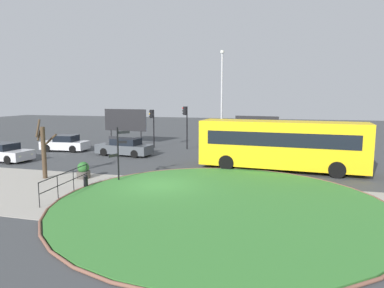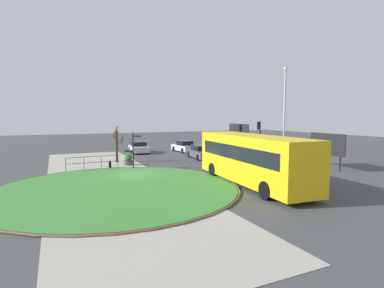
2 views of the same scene
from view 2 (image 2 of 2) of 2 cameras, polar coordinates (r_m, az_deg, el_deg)
name	(u,v)px [view 2 (image 2 of 2)]	position (r m, az deg, el deg)	size (l,w,h in m)	color
ground	(135,175)	(23.04, -10.77, -5.88)	(120.00, 120.00, 0.00)	#3D3F42
sidewalk_paving	(107,178)	(22.63, -15.93, -6.16)	(32.00, 7.83, 0.02)	#9E998E
grass_island	(117,188)	(19.01, -14.15, -8.15)	(14.69, 14.69, 0.10)	#387A33
grass_kerb_ring	(117,188)	(19.01, -14.15, -8.13)	(15.00, 15.00, 0.11)	brown
signpost_directional	(133,148)	(25.39, -11.13, -0.73)	(1.07, 1.23, 3.11)	black
bollard_foreground	(110,165)	(26.21, -15.35, -3.82)	(0.23, 0.23, 0.71)	black
railing_grass_edge	(93,161)	(26.20, -18.40, -3.10)	(0.32, 4.20, 1.13)	black
bus_yellow	(251,158)	(19.66, 11.24, -2.68)	(10.63, 3.29, 3.21)	yellow
car_near_lane	(139,148)	(37.13, -10.13, -0.69)	(4.28, 2.16, 1.36)	#B7B7BC
car_far_lane	(200,152)	(31.69, 1.62, -1.56)	(4.70, 2.10, 1.41)	#474C51
car_oncoming	(184,147)	(37.58, -1.50, -0.52)	(4.09, 2.05, 1.41)	silver
traffic_light_near	(259,132)	(30.68, 12.65, 2.21)	(0.49, 0.27, 3.91)	black
traffic_light_far	(240,133)	(33.32, 9.22, 2.11)	(0.48, 0.31, 3.58)	black
lamppost_tall	(284,114)	(28.28, 17.18, 5.56)	(0.32, 0.32, 8.77)	#B7B7BC
billboard_left	(239,133)	(37.90, 8.87, 2.05)	(4.85, 0.59, 3.52)	black
billboard_right	(327,145)	(27.86, 24.37, -0.11)	(4.03, 0.74, 3.01)	black
planter_near_signpost	(128,160)	(27.85, -12.02, -3.05)	(0.79, 0.79, 0.99)	#47423D
street_tree_bare	(117,145)	(29.72, -14.11, -0.13)	(1.10, 0.98, 3.47)	#423323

